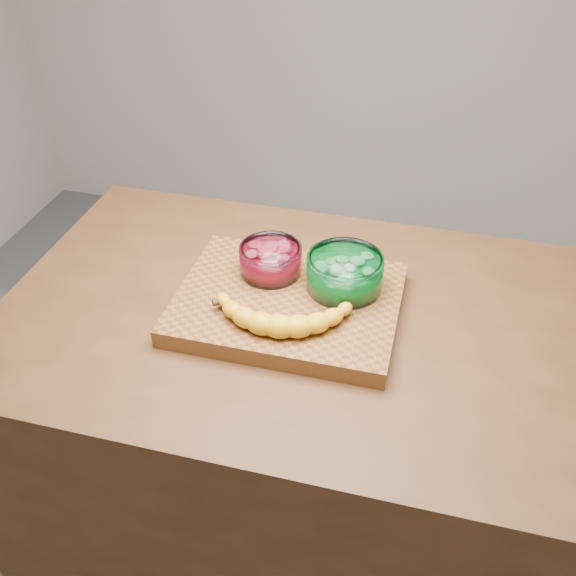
# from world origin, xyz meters

# --- Properties ---
(ground) EXTENTS (3.50, 3.50, 0.00)m
(ground) POSITION_xyz_m (0.00, 0.00, 0.00)
(ground) COLOR #5A5A5F
(ground) RESTS_ON ground
(counter) EXTENTS (1.20, 0.80, 0.90)m
(counter) POSITION_xyz_m (0.00, 0.00, 0.45)
(counter) COLOR #4F2E17
(counter) RESTS_ON ground
(cutting_board) EXTENTS (0.45, 0.35, 0.04)m
(cutting_board) POSITION_xyz_m (0.00, 0.00, 0.92)
(cutting_board) COLOR brown
(cutting_board) RESTS_ON counter
(bowl_red) EXTENTS (0.13, 0.13, 0.06)m
(bowl_red) POSITION_xyz_m (-0.06, 0.07, 0.97)
(bowl_red) COLOR white
(bowl_red) RESTS_ON cutting_board
(bowl_green) EXTENTS (0.16, 0.16, 0.07)m
(bowl_green) POSITION_xyz_m (0.10, 0.06, 0.98)
(bowl_green) COLOR white
(bowl_green) RESTS_ON cutting_board
(banana) EXTENTS (0.30, 0.15, 0.04)m
(banana) POSITION_xyz_m (0.01, -0.08, 0.96)
(banana) COLOR gold
(banana) RESTS_ON cutting_board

